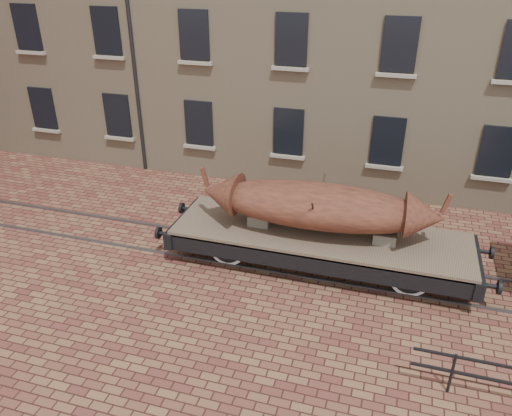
# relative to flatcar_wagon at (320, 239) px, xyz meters

# --- Properties ---
(ground) EXTENTS (90.00, 90.00, 0.00)m
(ground) POSITION_rel_flatcar_wagon_xyz_m (0.38, 0.00, -0.87)
(ground) COLOR brown
(rail_track) EXTENTS (30.00, 1.52, 0.06)m
(rail_track) POSITION_rel_flatcar_wagon_xyz_m (0.38, 0.00, -0.84)
(rail_track) COLOR #59595E
(rail_track) RESTS_ON ground
(flatcar_wagon) EXTENTS (9.22, 2.50, 1.39)m
(flatcar_wagon) POSITION_rel_flatcar_wagon_xyz_m (0.00, 0.00, 0.00)
(flatcar_wagon) COLOR brown
(flatcar_wagon) RESTS_ON ground
(iron_boat) EXTENTS (6.67, 1.98, 1.59)m
(iron_boat) POSITION_rel_flatcar_wagon_xyz_m (-0.11, 0.00, 1.04)
(iron_boat) COLOR brown
(iron_boat) RESTS_ON flatcar_wagon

